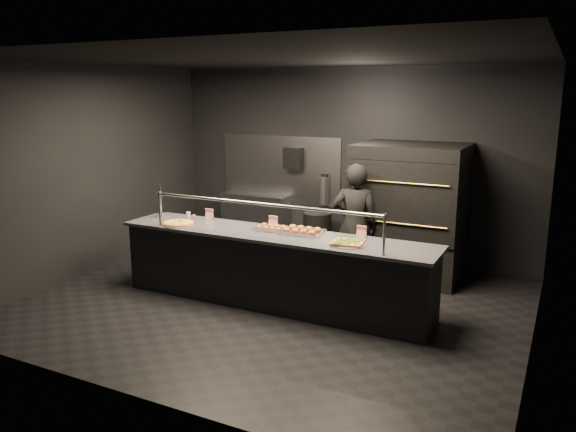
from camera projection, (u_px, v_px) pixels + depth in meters
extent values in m
plane|color=black|center=(273.00, 304.00, 7.09)|extent=(6.00, 6.00, 0.00)
plane|color=black|center=(272.00, 58.00, 6.45)|extent=(6.00, 6.00, 0.00)
cube|color=black|center=(347.00, 164.00, 8.95)|extent=(6.00, 0.04, 3.00)
cube|color=black|center=(128.00, 231.00, 4.59)|extent=(6.00, 0.04, 3.00)
cube|color=black|center=(90.00, 171.00, 8.09)|extent=(0.04, 5.00, 3.00)
cube|color=black|center=(544.00, 210.00, 5.45)|extent=(0.04, 5.00, 3.00)
cube|color=#99999E|center=(280.00, 171.00, 9.50)|extent=(2.20, 0.02, 1.20)
cube|color=black|center=(273.00, 270.00, 7.00)|extent=(4.00, 0.70, 0.88)
cube|color=#323236|center=(273.00, 235.00, 6.90)|extent=(4.10, 0.78, 0.04)
cylinder|color=#99999E|center=(160.00, 208.00, 7.25)|extent=(0.03, 0.03, 0.45)
cylinder|color=#99999E|center=(384.00, 234.00, 5.92)|extent=(0.03, 0.03, 0.45)
cylinder|color=#99999E|center=(261.00, 204.00, 6.54)|extent=(3.00, 0.04, 0.04)
cube|color=black|center=(408.00, 255.00, 8.15)|extent=(1.50, 1.15, 0.60)
cube|color=black|center=(410.00, 215.00, 8.02)|extent=(1.50, 1.20, 0.55)
cube|color=black|center=(412.00, 177.00, 7.91)|extent=(1.50, 1.20, 0.55)
cube|color=black|center=(413.00, 150.00, 7.83)|extent=(1.50, 1.20, 0.18)
cylinder|color=gold|center=(398.00, 224.00, 7.48)|extent=(1.30, 0.02, 0.02)
cylinder|color=gold|center=(399.00, 183.00, 7.37)|extent=(1.30, 0.02, 0.02)
cube|color=#99999E|center=(255.00, 220.00, 9.72)|extent=(1.20, 0.35, 0.90)
cube|color=black|center=(294.00, 158.00, 9.24)|extent=(0.30, 0.20, 0.35)
cylinder|color=#B2B2B7|center=(324.00, 191.00, 9.11)|extent=(0.14, 0.14, 0.45)
cube|color=black|center=(324.00, 175.00, 9.06)|extent=(0.10, 0.06, 0.06)
cylinder|color=silver|center=(161.00, 214.00, 7.77)|extent=(0.13, 0.13, 0.07)
cylinder|color=silver|center=(161.00, 203.00, 7.74)|extent=(0.05, 0.05, 0.33)
cylinder|color=silver|center=(157.00, 193.00, 7.64)|extent=(0.02, 0.09, 0.02)
cone|color=black|center=(160.00, 186.00, 7.69)|extent=(0.05, 0.05, 0.13)
cylinder|color=silver|center=(179.00, 224.00, 7.35)|extent=(0.47, 0.47, 0.01)
cylinder|color=#B17038|center=(178.00, 223.00, 7.35)|extent=(0.41, 0.41, 0.02)
cylinder|color=gold|center=(178.00, 222.00, 7.34)|extent=(0.36, 0.36, 0.01)
cube|color=silver|center=(271.00, 229.00, 7.06)|extent=(0.47, 0.41, 0.02)
ellipsoid|color=#BE8428|center=(259.00, 227.00, 7.05)|extent=(0.07, 0.07, 0.05)
ellipsoid|color=#BE8428|center=(264.00, 225.00, 7.17)|extent=(0.07, 0.07, 0.05)
ellipsoid|color=#BE8428|center=(265.00, 227.00, 7.01)|extent=(0.07, 0.07, 0.05)
ellipsoid|color=#BE8428|center=(271.00, 225.00, 7.13)|extent=(0.07, 0.07, 0.05)
ellipsoid|color=#BE8428|center=(272.00, 228.00, 6.97)|extent=(0.07, 0.07, 0.05)
ellipsoid|color=#BE8428|center=(277.00, 226.00, 7.09)|extent=(0.07, 0.07, 0.05)
ellipsoid|color=#BE8428|center=(278.00, 229.00, 6.93)|extent=(0.07, 0.07, 0.05)
ellipsoid|color=#BE8428|center=(283.00, 227.00, 7.05)|extent=(0.07, 0.07, 0.05)
cube|color=silver|center=(302.00, 233.00, 6.88)|extent=(0.57, 0.48, 0.02)
ellipsoid|color=#BE8428|center=(287.00, 229.00, 6.87)|extent=(0.09, 0.09, 0.06)
ellipsoid|color=#BE8428|center=(293.00, 227.00, 7.02)|extent=(0.09, 0.09, 0.06)
ellipsoid|color=#BE8428|center=(295.00, 230.00, 6.82)|extent=(0.09, 0.09, 0.06)
ellipsoid|color=#BE8428|center=(301.00, 228.00, 6.97)|extent=(0.09, 0.09, 0.06)
ellipsoid|color=#BE8428|center=(303.00, 231.00, 6.77)|extent=(0.09, 0.09, 0.06)
ellipsoid|color=#BE8428|center=(309.00, 229.00, 6.92)|extent=(0.09, 0.09, 0.06)
ellipsoid|color=#BE8428|center=(312.00, 232.00, 6.73)|extent=(0.09, 0.09, 0.06)
ellipsoid|color=#BE8428|center=(317.00, 230.00, 6.87)|extent=(0.09, 0.09, 0.06)
cylinder|color=silver|center=(348.00, 244.00, 6.38)|extent=(0.44, 0.44, 0.01)
cube|color=#B17038|center=(348.00, 243.00, 6.37)|extent=(0.39, 0.36, 0.02)
cube|color=gold|center=(348.00, 242.00, 6.37)|extent=(0.37, 0.34, 0.01)
cube|color=#4B992D|center=(348.00, 241.00, 6.37)|extent=(0.35, 0.32, 0.01)
cylinder|color=silver|center=(188.00, 216.00, 7.64)|extent=(0.06, 0.06, 0.10)
cylinder|color=silver|center=(194.00, 217.00, 7.60)|extent=(0.04, 0.04, 0.08)
cube|color=white|center=(209.00, 214.00, 7.62)|extent=(0.12, 0.04, 0.15)
cube|color=white|center=(273.00, 221.00, 7.19)|extent=(0.12, 0.04, 0.15)
cube|color=white|center=(362.00, 232.00, 6.66)|extent=(0.12, 0.04, 0.15)
cylinder|color=black|center=(317.00, 235.00, 8.97)|extent=(0.45, 0.45, 0.75)
imported|color=black|center=(354.00, 225.00, 7.61)|extent=(0.72, 0.58, 1.69)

